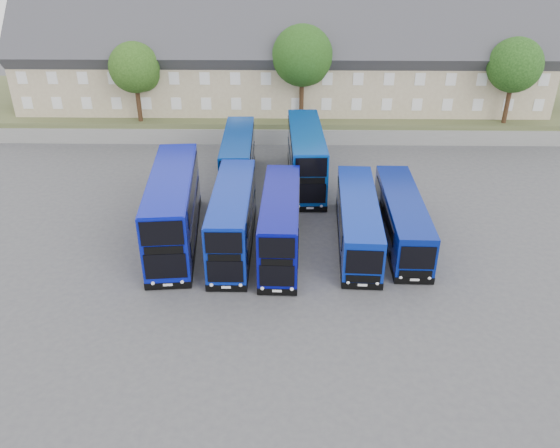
{
  "coord_description": "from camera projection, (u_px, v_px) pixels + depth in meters",
  "views": [
    {
      "loc": [
        0.73,
        -27.53,
        18.69
      ],
      "look_at": [
        0.24,
        3.11,
        2.2
      ],
      "focal_mm": 35.0,
      "sensor_mm": 36.0,
      "label": 1
    }
  ],
  "objects": [
    {
      "name": "dd_front_mid",
      "position": [
        233.0,
        220.0,
        35.58
      ],
      "size": [
        2.45,
        10.58,
        4.2
      ],
      "rotation": [
        0.0,
        0.0,
        0.0
      ],
      "color": "#08219A",
      "rests_on": "ground"
    },
    {
      "name": "retaining_wall",
      "position": [
        281.0,
        137.0,
        53.89
      ],
      "size": [
        70.0,
        0.4,
        1.5
      ],
      "primitive_type": "cube",
      "color": "slate",
      "rests_on": "ground"
    },
    {
      "name": "tree_west",
      "position": [
        136.0,
        69.0,
        52.06
      ],
      "size": [
        4.8,
        4.8,
        7.65
      ],
      "color": "#382314",
      "rests_on": "earth_bank"
    },
    {
      "name": "tree_mid",
      "position": [
        304.0,
        58.0,
        51.8
      ],
      "size": [
        5.76,
        5.76,
        9.18
      ],
      "color": "#382314",
      "rests_on": "earth_bank"
    },
    {
      "name": "coach_east_a",
      "position": [
        358.0,
        221.0,
        36.48
      ],
      "size": [
        3.0,
        11.73,
        3.18
      ],
      "rotation": [
        0.0,
        0.0,
        -0.05
      ],
      "color": "#08249C",
      "rests_on": "ground"
    },
    {
      "name": "earth_bank",
      "position": [
        282.0,
        106.0,
        62.57
      ],
      "size": [
        80.0,
        20.0,
        2.0
      ],
      "primitive_type": "cube",
      "color": "#4D5731",
      "rests_on": "ground"
    },
    {
      "name": "coach_east_b",
      "position": [
        402.0,
        219.0,
        36.86
      ],
      "size": [
        2.65,
        11.39,
        3.1
      ],
      "rotation": [
        0.0,
        0.0,
        -0.02
      ],
      "color": "navy",
      "rests_on": "ground"
    },
    {
      "name": "ground",
      "position": [
        275.0,
        280.0,
        33.11
      ],
      "size": [
        120.0,
        120.0,
        0.0
      ],
      "primitive_type": "plane",
      "color": "#434348",
      "rests_on": "ground"
    },
    {
      "name": "dd_front_left",
      "position": [
        174.0,
        210.0,
        36.28
      ],
      "size": [
        3.9,
        12.21,
        4.78
      ],
      "rotation": [
        0.0,
        0.0,
        0.1
      ],
      "color": "#08139D",
      "rests_on": "ground"
    },
    {
      "name": "tree_far",
      "position": [
        549.0,
        49.0,
        57.32
      ],
      "size": [
        5.44,
        5.44,
        8.67
      ],
      "color": "#382314",
      "rests_on": "earth_bank"
    },
    {
      "name": "dd_rear_right",
      "position": [
        306.0,
        157.0,
        44.97
      ],
      "size": [
        3.04,
        11.56,
        4.56
      ],
      "rotation": [
        0.0,
        0.0,
        0.04
      ],
      "color": "#083DA1",
      "rests_on": "ground"
    },
    {
      "name": "tree_east",
      "position": [
        516.0,
        67.0,
        51.4
      ],
      "size": [
        5.12,
        5.12,
        8.16
      ],
      "color": "#382314",
      "rests_on": "earth_bank"
    },
    {
      "name": "dd_rear_left",
      "position": [
        238.0,
        160.0,
        45.04
      ],
      "size": [
        2.64,
        10.39,
        4.1
      ],
      "rotation": [
        0.0,
        0.0,
        0.03
      ],
      "color": "#073591",
      "rests_on": "ground"
    },
    {
      "name": "dd_front_right",
      "position": [
        280.0,
        225.0,
        35.14
      ],
      "size": [
        2.59,
        10.27,
        4.06
      ],
      "rotation": [
        0.0,
        0.0,
        -0.02
      ],
      "color": "#070A82",
      "rests_on": "ground"
    },
    {
      "name": "terrace_row",
      "position": [
        282.0,
        64.0,
        56.4
      ],
      "size": [
        54.0,
        10.4,
        11.2
      ],
      "color": "tan",
      "rests_on": "earth_bank"
    }
  ]
}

